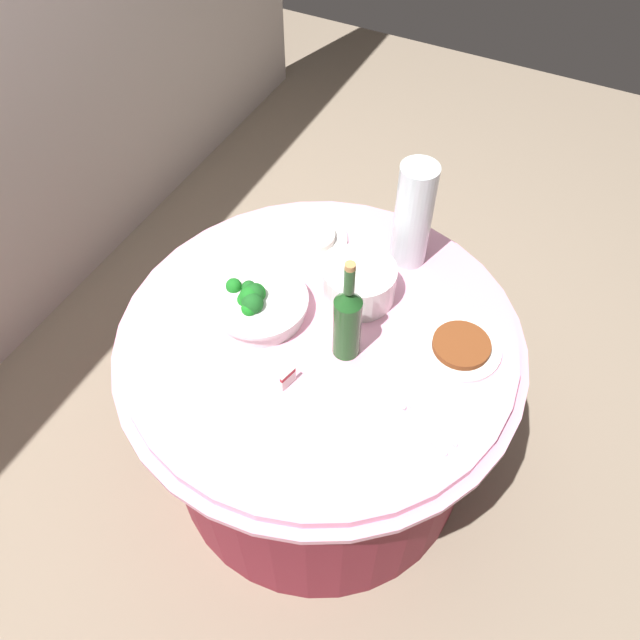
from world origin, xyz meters
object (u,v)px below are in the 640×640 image
plate_stack (359,283)px  serving_tongs (425,427)px  broccoli_bowl (257,303)px  food_plate_rice (312,238)px  label_placard_front (288,378)px  wine_bottle (347,320)px  food_plate_stir_fry (461,347)px  decorative_fruit_vase (413,220)px

plate_stack → serving_tongs: bearing=-134.3°
broccoli_bowl → food_plate_rice: broccoli_bowl is taller
label_placard_front → plate_stack: bearing=-5.2°
wine_bottle → food_plate_stir_fry: (0.14, -0.28, -0.12)m
decorative_fruit_vase → label_placard_front: size_ratio=6.18×
food_plate_rice → food_plate_stir_fry: bearing=-109.3°
plate_stack → serving_tongs: (-0.32, -0.33, -0.05)m
broccoli_bowl → food_plate_stir_fry: broccoli_bowl is taller
broccoli_bowl → serving_tongs: 0.57m
plate_stack → decorative_fruit_vase: bearing=-18.3°
serving_tongs → wine_bottle: bearing=65.5°
plate_stack → food_plate_rice: bearing=57.9°
label_placard_front → broccoli_bowl: bearing=47.8°
serving_tongs → food_plate_stir_fry: (0.27, 0.00, 0.01)m
decorative_fruit_vase → label_placard_front: bearing=169.9°
broccoli_bowl → wine_bottle: (-0.01, -0.28, 0.09)m
broccoli_bowl → plate_stack: bearing=-50.2°
food_plate_stir_fry → broccoli_bowl: bearing=103.6°
food_plate_rice → label_placard_front: size_ratio=4.00×
serving_tongs → food_plate_stir_fry: size_ratio=0.75×
broccoli_bowl → serving_tongs: bearing=-103.5°
plate_stack → label_placard_front: 0.37m
serving_tongs → plate_stack: bearing=45.7°
decorative_fruit_vase → broccoli_bowl: bearing=143.3°
food_plate_stir_fry → decorative_fruit_vase: bearing=44.9°
food_plate_stir_fry → food_plate_rice: food_plate_rice is taller
broccoli_bowl → decorative_fruit_vase: 0.51m
plate_stack → wine_bottle: wine_bottle is taller
food_plate_rice → wine_bottle: bearing=-140.6°
serving_tongs → food_plate_rice: bearing=50.1°
broccoli_bowl → food_plate_rice: 0.33m
wine_bottle → food_plate_stir_fry: wine_bottle is taller
decorative_fruit_vase → food_plate_stir_fry: (-0.26, -0.26, -0.14)m
decorative_fruit_vase → food_plate_rice: bearing=103.3°
plate_stack → food_plate_rice: (0.14, 0.22, -0.04)m
decorative_fruit_vase → label_placard_front: (-0.57, 0.10, -0.12)m
wine_bottle → food_plate_stir_fry: size_ratio=1.53×
wine_bottle → food_plate_rice: size_ratio=1.53×
plate_stack → food_plate_stir_fry: (-0.05, -0.33, -0.04)m
food_plate_stir_fry → label_placard_front: (-0.31, 0.36, 0.02)m
food_plate_stir_fry → plate_stack: bearing=80.7°
serving_tongs → food_plate_rice: 0.72m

